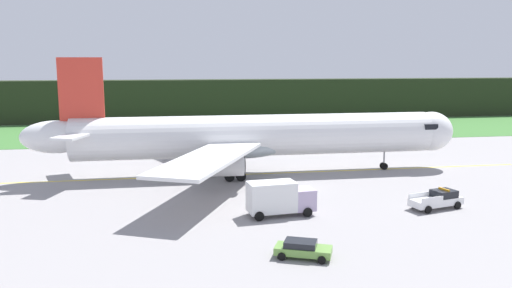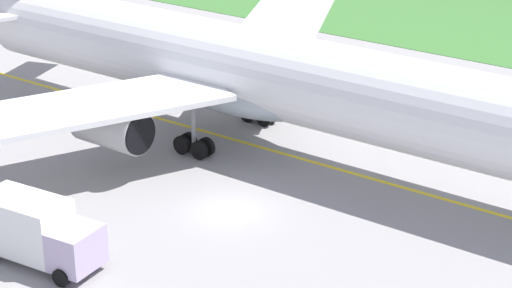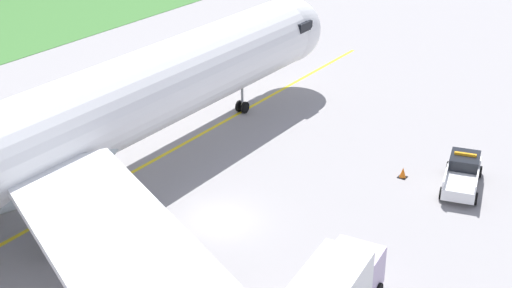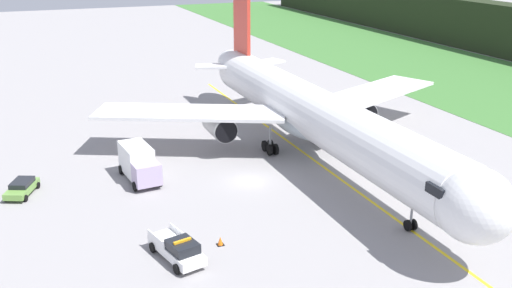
% 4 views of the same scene
% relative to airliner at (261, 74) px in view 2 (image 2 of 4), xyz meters
% --- Properties ---
extents(ground, '(320.00, 320.00, 0.00)m').
position_rel_airliner_xyz_m(ground, '(3.83, -8.32, -4.89)').
color(ground, gray).
extents(taxiway_centerline_main, '(73.17, 0.63, 0.01)m').
position_rel_airliner_xyz_m(taxiway_centerline_main, '(0.62, -0.00, -4.88)').
color(taxiway_centerline_main, yellow).
rests_on(taxiway_centerline_main, ground).
extents(airliner, '(55.53, 43.29, 14.88)m').
position_rel_airliner_xyz_m(airliner, '(0.00, 0.00, 0.00)').
color(airliner, silver).
rests_on(airliner, ground).
extents(catering_truck, '(6.54, 3.23, 3.43)m').
position_rel_airliner_xyz_m(catering_truck, '(-0.37, -18.05, -3.15)').
color(catering_truck, '#B29FC3').
rests_on(catering_truck, ground).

